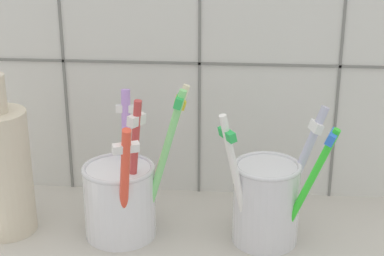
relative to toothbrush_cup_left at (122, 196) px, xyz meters
The scene contains 5 objects.
counter_slab 9.42cm from the toothbrush_cup_left, ahead, with size 64.00×22.00×2.00cm, color #BCB7AD.
tile_wall_back 21.31cm from the toothbrush_cup_left, 58.33° to the left, with size 64.00×2.20×45.00cm.
toothbrush_cup_left is the anchor object (origin of this frame).
toothbrush_cup_right 15.40cm from the toothbrush_cup_left, ahead, with size 11.85×7.72×15.34cm.
ceramic_vase 13.21cm from the toothbrush_cup_left, behind, with size 6.37×6.37×17.76cm.
Camera 1 is at (4.67, -59.81, 37.71)cm, focal length 59.38 mm.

